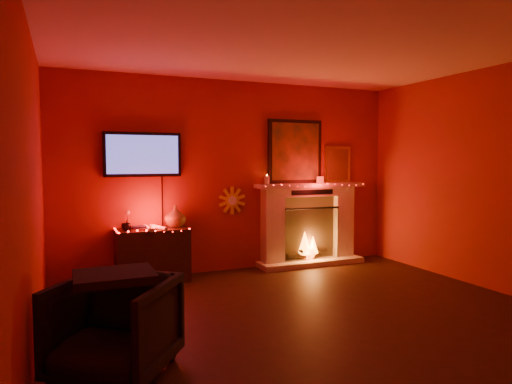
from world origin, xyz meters
TOP-DOWN VIEW (x-y plane):
  - room at (0.00, 0.00)m, footprint 5.00×5.00m
  - fireplace at (1.14, 2.39)m, footprint 1.72×0.40m
  - tv at (-1.30, 2.45)m, footprint 1.00×0.07m
  - sunburst_clock at (-0.05, 2.48)m, footprint 0.40×0.03m
  - console_table at (-1.21, 2.26)m, footprint 0.91×0.52m
  - armchair at (-1.95, -0.24)m, footprint 1.09×1.09m

SIDE VIEW (x-z plane):
  - armchair at x=-1.95m, z-range 0.00..0.72m
  - console_table at x=-1.21m, z-range -0.10..0.88m
  - fireplace at x=1.14m, z-range -0.37..1.81m
  - sunburst_clock at x=-0.05m, z-range 0.80..1.20m
  - room at x=0.00m, z-range -1.15..3.85m
  - tv at x=-1.30m, z-range 1.03..2.27m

